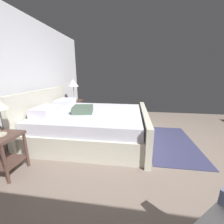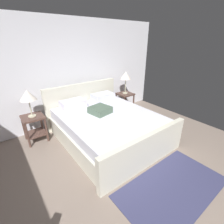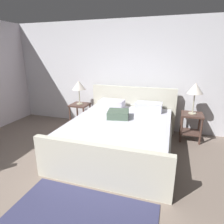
{
  "view_description": "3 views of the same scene",
  "coord_description": "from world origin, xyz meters",
  "views": [
    {
      "loc": [
        -2.54,
        0.91,
        1.43
      ],
      "look_at": [
        0.3,
        1.32,
        0.65
      ],
      "focal_mm": 22.98,
      "sensor_mm": 36.0,
      "label": 1
    },
    {
      "loc": [
        -1.46,
        -0.8,
        2.1
      ],
      "look_at": [
        0.3,
        1.54,
        0.78
      ],
      "focal_mm": 25.91,
      "sensor_mm": 36.0,
      "label": 2
    },
    {
      "loc": [
        1.27,
        -1.48,
        1.84
      ],
      "look_at": [
        0.33,
        1.38,
        0.9
      ],
      "focal_mm": 30.63,
      "sensor_mm": 36.0,
      "label": 3
    }
  ],
  "objects": [
    {
      "name": "ground_plane",
      "position": [
        0.0,
        0.0,
        -0.01
      ],
      "size": [
        5.77,
        6.21,
        0.02
      ],
      "primitive_type": "cube",
      "color": "slate"
    },
    {
      "name": "bed",
      "position": [
        0.37,
        1.83,
        0.34
      ],
      "size": [
        2.02,
        2.38,
        1.07
      ],
      "color": "beige",
      "rests_on": "ground"
    },
    {
      "name": "table_lamp_left",
      "position": [
        -0.95,
        2.69,
        1.06
      ],
      "size": [
        0.34,
        0.34,
        0.58
      ],
      "color": "#B7B293",
      "rests_on": "nightstand_left"
    },
    {
      "name": "wall_back",
      "position": [
        0.0,
        3.17,
        1.29
      ],
      "size": [
        5.89,
        0.12,
        2.59
      ],
      "primitive_type": "cube",
      "color": "silver",
      "rests_on": "ground"
    },
    {
      "name": "table_lamp_right",
      "position": [
        1.69,
        2.72,
        1.13
      ],
      "size": [
        0.32,
        0.32,
        0.66
      ],
      "color": "#B7B293",
      "rests_on": "nightstand_right"
    },
    {
      "name": "area_rug",
      "position": [
        0.37,
        0.07,
        0.01
      ],
      "size": [
        1.76,
        0.97,
        0.01
      ],
      "primitive_type": "cube",
      "rotation": [
        0.0,
        0.0,
        0.01
      ],
      "color": "#353658",
      "rests_on": "ground"
    },
    {
      "name": "nightstand_right",
      "position": [
        1.69,
        2.72,
        0.4
      ],
      "size": [
        0.44,
        0.44,
        0.6
      ],
      "color": "#4D352D",
      "rests_on": "ground"
    },
    {
      "name": "nightstand_left",
      "position": [
        -0.95,
        2.69,
        0.4
      ],
      "size": [
        0.44,
        0.44,
        0.6
      ],
      "color": "#4D352D",
      "rests_on": "ground"
    }
  ]
}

